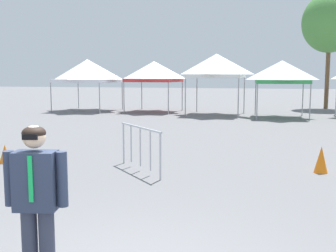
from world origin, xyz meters
TOP-DOWN VIEW (x-y plane):
  - canopy_tent_far_right at (-9.87, 20.28)m, footprint 3.70×3.70m
  - canopy_tent_behind_center at (-5.53, 20.67)m, footprint 3.23×3.23m
  - canopy_tent_behind_left at (-1.48, 19.55)m, footprint 3.21×3.21m
  - canopy_tent_right_of_center at (2.15, 18.95)m, footprint 2.93×2.93m
  - person_foreground at (-0.73, -0.31)m, footprint 0.64×0.31m
  - tree_behind_tents_center at (5.35, 25.90)m, footprint 3.68×3.68m
  - crowd_barrier_mid_lot at (-1.42, 5.19)m, footprint 1.49×1.55m
  - traffic_cone_lot_center at (2.74, 6.04)m, footprint 0.32×0.32m
  - traffic_cone_near_barrier at (-5.12, 5.18)m, footprint 0.32×0.32m

SIDE VIEW (x-z plane):
  - traffic_cone_near_barrier at x=-5.12m, z-range 0.00..0.48m
  - traffic_cone_lot_center at x=2.74m, z-range 0.00..0.63m
  - crowd_barrier_mid_lot at x=-1.42m, z-range 0.22..1.29m
  - person_foreground at x=-0.73m, z-range 0.14..1.92m
  - canopy_tent_right_of_center at x=2.15m, z-range 0.92..4.01m
  - canopy_tent_behind_center at x=-5.53m, z-range 0.94..4.10m
  - canopy_tent_far_right at x=-9.87m, z-range 0.92..4.23m
  - canopy_tent_behind_left at x=-1.48m, z-range 1.07..4.59m
  - tree_behind_tents_center at x=5.35m, z-range 1.89..9.75m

